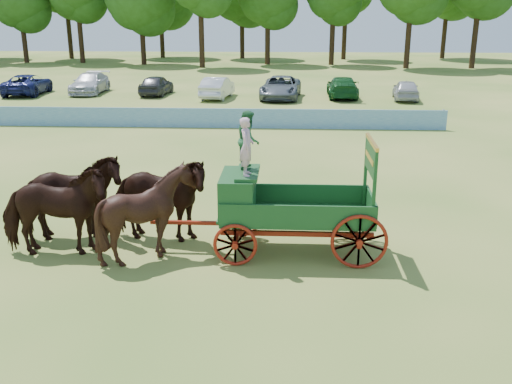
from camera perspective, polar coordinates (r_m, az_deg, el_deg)
The scene contains 8 objects.
ground at distance 14.14m, azimuth -11.79°, elevation -7.84°, with size 160.00×160.00×0.00m, color #A79C4B.
horse_lead_left at distance 15.20m, azimuth -19.54°, elevation -1.84°, with size 1.29×2.82×2.38m, color black.
horse_lead_right at distance 16.17m, azimuth -18.10°, elevation -0.56°, with size 1.29×2.82×2.38m, color black.
horse_wheel_left at distance 14.46m, azimuth -10.71°, elevation -2.08°, with size 1.93×2.17×2.39m, color black.
horse_wheel_right at distance 15.47m, azimuth -9.77°, elevation -0.73°, with size 1.29×2.82×2.38m, color black.
farm_dray at distance 14.48m, azimuth 1.27°, elevation -0.13°, with size 6.00×2.00×3.63m.
sponsor_banner at distance 31.14m, azimuth -5.38°, elevation 7.38°, with size 26.00×0.08×1.05m, color #1F69A9.
parked_cars at distance 43.75m, azimuth -10.71°, elevation 10.41°, with size 40.26×7.66×1.63m.
Camera 1 is at (3.53, -12.32, 5.97)m, focal length 40.00 mm.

